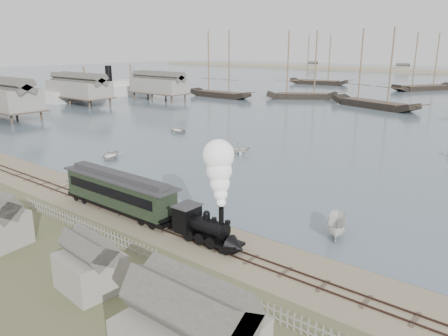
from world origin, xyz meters
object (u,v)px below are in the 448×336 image
Objects in this scene: passenger_coach at (119,191)px; steamship at (109,81)px; locomotive at (215,201)px; beached_dinghy at (76,184)px.

passenger_coach is 0.33× the size of steamship.
locomotive is at bearing 0.00° from passenger_coach.
locomotive is 22.89m from beached_dinghy.
beached_dinghy is at bearing -132.46° from steamship.
beached_dinghy is 0.08× the size of steamship.
beached_dinghy is 91.76m from steamship.
passenger_coach is 101.05m from steamship.
locomotive is 0.59× the size of passenger_coach.
passenger_coach is at bearing -180.00° from locomotive.
locomotive is 110.98m from steamship.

